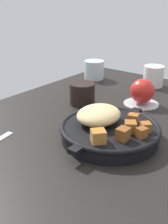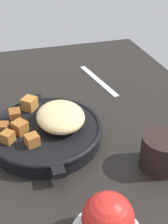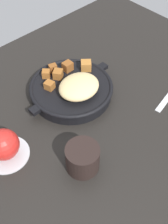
{
  "view_description": "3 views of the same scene",
  "coord_description": "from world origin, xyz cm",
  "px_view_note": "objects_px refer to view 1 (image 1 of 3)",
  "views": [
    {
      "loc": [
        -51.58,
        -36.35,
        32.76
      ],
      "look_at": [
        1.25,
        5.35,
        3.62
      ],
      "focal_mm": 43.81,
      "sensor_mm": 36.0,
      "label": 1
    },
    {
      "loc": [
        48.2,
        -10.51,
        40.03
      ],
      "look_at": [
        -4.09,
        4.65,
        3.81
      ],
      "focal_mm": 46.05,
      "sensor_mm": 36.0,
      "label": 2
    },
    {
      "loc": [
        36.51,
        40.86,
        60.57
      ],
      "look_at": [
        2.8,
        5.12,
        3.49
      ],
      "focal_mm": 45.62,
      "sensor_mm": 36.0,
      "label": 3
    }
  ],
  "objects_px": {
    "cast_iron_skillet": "(108,129)",
    "coffee_mug_dark": "(82,94)",
    "ceramic_mug_white": "(153,76)",
    "water_glass_short": "(94,70)",
    "red_apple": "(141,91)"
  },
  "relations": [
    {
      "from": "red_apple",
      "to": "water_glass_short",
      "type": "relative_size",
      "value": 0.95
    },
    {
      "from": "red_apple",
      "to": "coffee_mug_dark",
      "type": "xyz_separation_m",
      "value": [
        -0.12,
        0.15,
        -0.01
      ]
    },
    {
      "from": "cast_iron_skillet",
      "to": "coffee_mug_dark",
      "type": "distance_m",
      "value": 0.24
    },
    {
      "from": "red_apple",
      "to": "water_glass_short",
      "type": "bearing_deg",
      "value": 63.95
    },
    {
      "from": "coffee_mug_dark",
      "to": "ceramic_mug_white",
      "type": "bearing_deg",
      "value": -17.05
    },
    {
      "from": "cast_iron_skillet",
      "to": "red_apple",
      "type": "relative_size",
      "value": 3.7
    },
    {
      "from": "coffee_mug_dark",
      "to": "water_glass_short",
      "type": "bearing_deg",
      "value": 28.87
    },
    {
      "from": "cast_iron_skillet",
      "to": "water_glass_short",
      "type": "relative_size",
      "value": 3.5
    },
    {
      "from": "red_apple",
      "to": "ceramic_mug_white",
      "type": "distance_m",
      "value": 0.21
    },
    {
      "from": "cast_iron_skillet",
      "to": "ceramic_mug_white",
      "type": "height_order",
      "value": "ceramic_mug_white"
    },
    {
      "from": "ceramic_mug_white",
      "to": "coffee_mug_dark",
      "type": "bearing_deg",
      "value": 162.95
    },
    {
      "from": "red_apple",
      "to": "coffee_mug_dark",
      "type": "bearing_deg",
      "value": 128.04
    },
    {
      "from": "coffee_mug_dark",
      "to": "water_glass_short",
      "type": "relative_size",
      "value": 0.99
    },
    {
      "from": "cast_iron_skillet",
      "to": "red_apple",
      "type": "bearing_deg",
      "value": 10.42
    },
    {
      "from": "cast_iron_skillet",
      "to": "ceramic_mug_white",
      "type": "relative_size",
      "value": 3.65
    }
  ]
}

